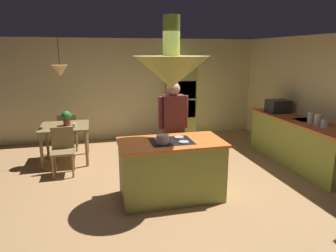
% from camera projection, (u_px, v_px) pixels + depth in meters
% --- Properties ---
extents(ground, '(8.16, 8.16, 0.00)m').
position_uv_depth(ground, '(168.00, 191.00, 5.00)').
color(ground, '#AD7F51').
extents(wall_back, '(6.80, 0.10, 2.55)m').
position_uv_depth(wall_back, '(136.00, 89.00, 7.95)').
color(wall_back, beige).
rests_on(wall_back, ground).
extents(wall_right, '(0.10, 7.20, 2.55)m').
position_uv_depth(wall_right, '(328.00, 103.00, 5.84)').
color(wall_right, beige).
rests_on(wall_right, ground).
extents(kitchen_island, '(1.59, 0.86, 0.93)m').
position_uv_depth(kitchen_island, '(171.00, 169.00, 4.71)').
color(kitchen_island, '#939E42').
rests_on(kitchen_island, ground).
extents(counter_run_right, '(0.73, 2.63, 0.91)m').
position_uv_depth(counter_run_right, '(298.00, 142.00, 6.12)').
color(counter_run_right, '#939E42').
rests_on(counter_run_right, ground).
extents(oven_tower, '(0.66, 0.62, 2.07)m').
position_uv_depth(oven_tower, '(181.00, 99.00, 7.88)').
color(oven_tower, '#939E42').
rests_on(oven_tower, ground).
extents(dining_table, '(0.95, 0.94, 0.76)m').
position_uv_depth(dining_table, '(65.00, 131.00, 6.24)').
color(dining_table, olive).
rests_on(dining_table, ground).
extents(person_at_island, '(0.53, 0.23, 1.73)m').
position_uv_depth(person_at_island, '(173.00, 124.00, 5.29)').
color(person_at_island, tan).
rests_on(person_at_island, ground).
extents(range_hood, '(1.10, 1.10, 1.00)m').
position_uv_depth(range_hood, '(171.00, 70.00, 4.35)').
color(range_hood, '#939E42').
extents(pendant_light_over_table, '(0.32, 0.32, 0.82)m').
position_uv_depth(pendant_light_over_table, '(60.00, 71.00, 5.95)').
color(pendant_light_over_table, '#E0B266').
extents(chair_facing_island, '(0.40, 0.40, 0.87)m').
position_uv_depth(chair_facing_island, '(63.00, 148.00, 5.63)').
color(chair_facing_island, olive).
rests_on(chair_facing_island, ground).
extents(chair_by_back_wall, '(0.40, 0.40, 0.87)m').
position_uv_depth(chair_by_back_wall, '(68.00, 130.00, 6.93)').
color(chair_by_back_wall, olive).
rests_on(chair_by_back_wall, ground).
extents(potted_plant_on_table, '(0.20, 0.20, 0.30)m').
position_uv_depth(potted_plant_on_table, '(66.00, 117.00, 6.19)').
color(potted_plant_on_table, '#99382D').
rests_on(potted_plant_on_table, dining_table).
extents(cup_on_table, '(0.07, 0.07, 0.09)m').
position_uv_depth(cup_on_table, '(74.00, 125.00, 6.03)').
color(cup_on_table, white).
rests_on(cup_on_table, dining_table).
extents(canister_flour, '(0.13, 0.13, 0.15)m').
position_uv_depth(canister_flour, '(325.00, 124.00, 5.39)').
color(canister_flour, silver).
rests_on(canister_flour, counter_run_right).
extents(canister_sugar, '(0.12, 0.12, 0.21)m').
position_uv_depth(canister_sugar, '(318.00, 120.00, 5.55)').
color(canister_sugar, silver).
rests_on(canister_sugar, counter_run_right).
extents(canister_tea, '(0.12, 0.12, 0.21)m').
position_uv_depth(canister_tea, '(311.00, 118.00, 5.72)').
color(canister_tea, silver).
rests_on(canister_tea, counter_run_right).
extents(microwave_on_counter, '(0.46, 0.36, 0.28)m').
position_uv_depth(microwave_on_counter, '(278.00, 106.00, 6.72)').
color(microwave_on_counter, '#232326').
rests_on(microwave_on_counter, counter_run_right).
extents(cooking_pot_on_cooktop, '(0.18, 0.18, 0.12)m').
position_uv_depth(cooking_pot_on_cooktop, '(163.00, 139.00, 4.42)').
color(cooking_pot_on_cooktop, '#B2B2B7').
rests_on(cooking_pot_on_cooktop, kitchen_island).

